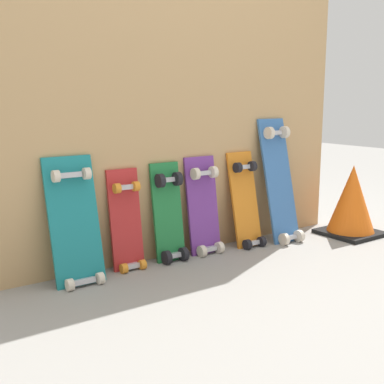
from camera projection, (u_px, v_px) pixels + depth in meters
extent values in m
plane|color=gray|center=(185.00, 255.00, 2.70)|extent=(12.00, 12.00, 0.00)
cube|color=tan|center=(177.00, 116.00, 2.62)|extent=(2.24, 0.04, 1.49)
cube|color=#197A7F|center=(75.00, 228.00, 2.28)|extent=(0.23, 0.16, 0.65)
cube|color=#B7B7BF|center=(84.00, 281.00, 2.26)|extent=(0.11, 0.04, 0.03)
cube|color=#B7B7BF|center=(70.00, 175.00, 2.26)|extent=(0.11, 0.04, 0.03)
cylinder|color=beige|center=(70.00, 285.00, 2.20)|extent=(0.03, 0.05, 0.05)
cylinder|color=beige|center=(100.00, 278.00, 2.28)|extent=(0.03, 0.05, 0.05)
cylinder|color=beige|center=(56.00, 176.00, 2.20)|extent=(0.03, 0.05, 0.05)
cylinder|color=beige|center=(87.00, 173.00, 2.28)|extent=(0.03, 0.05, 0.05)
cube|color=#B22626|center=(126.00, 226.00, 2.47)|extent=(0.17, 0.09, 0.57)
cube|color=#B7B7BF|center=(132.00, 266.00, 2.47)|extent=(0.07, 0.04, 0.03)
cube|color=#B7B7BF|center=(125.00, 187.00, 2.43)|extent=(0.07, 0.04, 0.03)
cylinder|color=orange|center=(124.00, 268.00, 2.42)|extent=(0.03, 0.05, 0.05)
cylinder|color=orange|center=(142.00, 265.00, 2.48)|extent=(0.03, 0.05, 0.05)
cylinder|color=orange|center=(117.00, 188.00, 2.39)|extent=(0.03, 0.05, 0.05)
cylinder|color=orange|center=(136.00, 186.00, 2.45)|extent=(0.03, 0.05, 0.05)
cube|color=#1E7238|center=(168.00, 218.00, 2.60)|extent=(0.17, 0.10, 0.57)
cube|color=#B7B7BF|center=(173.00, 255.00, 2.59)|extent=(0.08, 0.04, 0.03)
cube|color=#B7B7BF|center=(167.00, 180.00, 2.57)|extent=(0.08, 0.04, 0.03)
cylinder|color=black|center=(167.00, 258.00, 2.55)|extent=(0.03, 0.07, 0.07)
cylinder|color=black|center=(184.00, 254.00, 2.61)|extent=(0.03, 0.07, 0.07)
cylinder|color=black|center=(160.00, 181.00, 2.52)|extent=(0.03, 0.07, 0.07)
cylinder|color=black|center=(177.00, 179.00, 2.58)|extent=(0.03, 0.07, 0.07)
cube|color=#6B338C|center=(203.00, 211.00, 2.72)|extent=(0.19, 0.10, 0.59)
cube|color=#B7B7BF|center=(209.00, 249.00, 2.72)|extent=(0.09, 0.04, 0.03)
cube|color=#B7B7BF|center=(203.00, 173.00, 2.69)|extent=(0.09, 0.04, 0.03)
cylinder|color=beige|center=(202.00, 251.00, 2.67)|extent=(0.03, 0.06, 0.06)
cylinder|color=beige|center=(219.00, 248.00, 2.74)|extent=(0.03, 0.06, 0.06)
cylinder|color=beige|center=(195.00, 174.00, 2.64)|extent=(0.03, 0.06, 0.06)
cylinder|color=beige|center=(213.00, 172.00, 2.71)|extent=(0.03, 0.06, 0.06)
cube|color=orange|center=(245.00, 205.00, 2.86)|extent=(0.18, 0.15, 0.61)
cube|color=#B7B7BF|center=(252.00, 243.00, 2.84)|extent=(0.08, 0.04, 0.03)
cube|color=#B7B7BF|center=(243.00, 167.00, 2.84)|extent=(0.08, 0.04, 0.03)
cylinder|color=black|center=(247.00, 245.00, 2.80)|extent=(0.03, 0.06, 0.06)
cylinder|color=black|center=(262.00, 241.00, 2.86)|extent=(0.03, 0.06, 0.06)
cylinder|color=black|center=(238.00, 168.00, 2.80)|extent=(0.03, 0.06, 0.06)
cylinder|color=black|center=(252.00, 166.00, 2.86)|extent=(0.03, 0.06, 0.06)
cube|color=#386BAD|center=(279.00, 186.00, 2.96)|extent=(0.20, 0.21, 0.78)
cube|color=#B7B7BF|center=(290.00, 238.00, 2.93)|extent=(0.09, 0.04, 0.03)
cube|color=#B7B7BF|center=(275.00, 133.00, 2.94)|extent=(0.09, 0.04, 0.03)
cylinder|color=beige|center=(284.00, 239.00, 2.88)|extent=(0.03, 0.07, 0.07)
cylinder|color=beige|center=(299.00, 236.00, 2.95)|extent=(0.03, 0.07, 0.07)
cylinder|color=beige|center=(269.00, 133.00, 2.89)|extent=(0.03, 0.07, 0.07)
cylinder|color=beige|center=(284.00, 132.00, 2.96)|extent=(0.03, 0.07, 0.07)
cube|color=black|center=(350.00, 233.00, 3.11)|extent=(0.33, 0.33, 0.02)
cone|color=orange|center=(352.00, 198.00, 3.07)|extent=(0.29, 0.29, 0.41)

